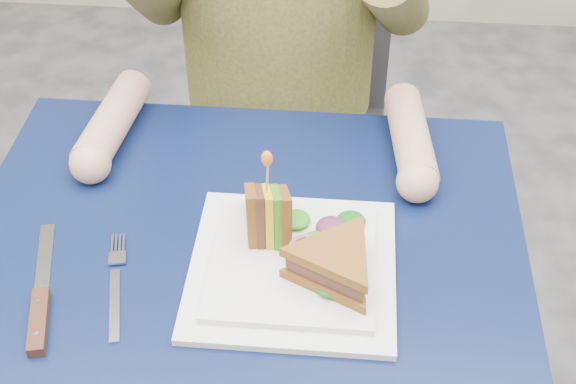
# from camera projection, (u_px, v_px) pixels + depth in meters

# --- Properties ---
(table) EXTENTS (0.75, 0.75, 0.73)m
(table) POSITION_uv_depth(u_px,v_px,m) (237.00, 324.00, 1.06)
(table) COLOR black
(table) RESTS_ON ground
(chair) EXTENTS (0.42, 0.40, 0.93)m
(chair) POSITION_uv_depth(u_px,v_px,m) (284.00, 100.00, 1.63)
(chair) COLOR #47474C
(chair) RESTS_ON ground
(plate) EXTENTS (0.26, 0.26, 0.02)m
(plate) POSITION_uv_depth(u_px,v_px,m) (292.00, 266.00, 1.02)
(plate) COLOR white
(plate) RESTS_ON table
(sandwich_flat) EXTENTS (0.18, 0.18, 0.05)m
(sandwich_flat) POSITION_uv_depth(u_px,v_px,m) (336.00, 264.00, 0.97)
(sandwich_flat) COLOR brown
(sandwich_flat) RESTS_ON plate
(sandwich_upright) EXTENTS (0.08, 0.12, 0.12)m
(sandwich_upright) POSITION_uv_depth(u_px,v_px,m) (268.00, 215.00, 1.02)
(sandwich_upright) COLOR brown
(sandwich_upright) RESTS_ON plate
(fork) EXTENTS (0.05, 0.18, 0.01)m
(fork) POSITION_uv_depth(u_px,v_px,m) (116.00, 288.00, 1.00)
(fork) COLOR silver
(fork) RESTS_ON table
(knife) EXTENTS (0.07, 0.22, 0.02)m
(knife) POSITION_uv_depth(u_px,v_px,m) (40.00, 309.00, 0.97)
(knife) COLOR silver
(knife) RESTS_ON table
(toothpick) EXTENTS (0.01, 0.01, 0.06)m
(toothpick) POSITION_uv_depth(u_px,v_px,m) (267.00, 176.00, 0.98)
(toothpick) COLOR tan
(toothpick) RESTS_ON sandwich_upright
(toothpick_frill) EXTENTS (0.01, 0.01, 0.02)m
(toothpick_frill) POSITION_uv_depth(u_px,v_px,m) (267.00, 159.00, 0.96)
(toothpick_frill) COLOR orange
(toothpick_frill) RESTS_ON sandwich_upright
(lettuce_spill) EXTENTS (0.15, 0.13, 0.02)m
(lettuce_spill) POSITION_uv_depth(u_px,v_px,m) (297.00, 249.00, 1.01)
(lettuce_spill) COLOR #337A14
(lettuce_spill) RESTS_ON plate
(onion_ring) EXTENTS (0.04, 0.04, 0.02)m
(onion_ring) POSITION_uv_depth(u_px,v_px,m) (305.00, 250.00, 1.00)
(onion_ring) COLOR #9E4C7A
(onion_ring) RESTS_ON plate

